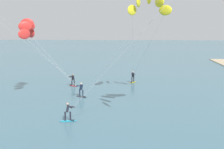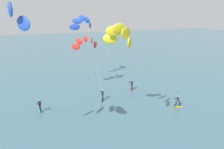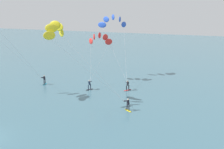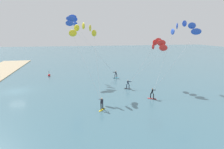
# 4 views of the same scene
# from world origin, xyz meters

# --- Properties ---
(kitesurfer_nearshore) EXTENTS (4.60, 7.40, 9.00)m
(kitesurfer_nearshore) POSITION_xyz_m (1.92, 24.81, 7.53)
(kitesurfer_nearshore) COLOR #333338
(kitesurfer_nearshore) RESTS_ON ground
(kitesurfer_downwind) EXTENTS (11.36, 4.88, 11.56)m
(kitesurfer_downwind) POSITION_xyz_m (2.13, 11.82, 9.96)
(kitesurfer_downwind) COLOR yellow
(kitesurfer_downwind) RESTS_ON ground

